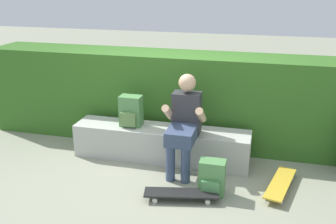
# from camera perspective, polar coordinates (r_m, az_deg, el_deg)

# --- Properties ---
(ground_plane) EXTENTS (24.00, 24.00, 0.00)m
(ground_plane) POSITION_cam_1_polar(r_m,az_deg,el_deg) (4.95, -1.82, -8.11)
(ground_plane) COLOR gray
(bench_main) EXTENTS (2.28, 0.45, 0.43)m
(bench_main) POSITION_cam_1_polar(r_m,az_deg,el_deg) (5.09, -1.01, -4.62)
(bench_main) COLOR #B1B3AA
(bench_main) RESTS_ON ground
(person_skater) EXTENTS (0.49, 0.62, 1.18)m
(person_skater) POSITION_cam_1_polar(r_m,az_deg,el_deg) (4.66, 2.39, -1.39)
(person_skater) COLOR #333338
(person_skater) RESTS_ON ground
(skateboard_near_person) EXTENTS (0.82, 0.36, 0.09)m
(skateboard_near_person) POSITION_cam_1_polar(r_m,az_deg,el_deg) (4.27, 1.97, -11.85)
(skateboard_near_person) COLOR black
(skateboard_near_person) RESTS_ON ground
(skateboard_beside_bench) EXTENTS (0.38, 0.82, 0.09)m
(skateboard_beside_bench) POSITION_cam_1_polar(r_m,az_deg,el_deg) (4.62, 16.14, -10.06)
(skateboard_beside_bench) COLOR gold
(skateboard_beside_bench) RESTS_ON ground
(backpack_on_bench) EXTENTS (0.28, 0.23, 0.40)m
(backpack_on_bench) POSITION_cam_1_polar(r_m,az_deg,el_deg) (5.04, -5.48, 0.07)
(backpack_on_bench) COLOR #51894C
(backpack_on_bench) RESTS_ON bench_main
(backpack_on_ground) EXTENTS (0.28, 0.23, 0.40)m
(backpack_on_ground) POSITION_cam_1_polar(r_m,az_deg,el_deg) (4.34, 6.46, -9.62)
(backpack_on_ground) COLOR #51894C
(backpack_on_ground) RESTS_ON ground
(hedge_row) EXTENTS (5.64, 0.70, 1.27)m
(hedge_row) POSITION_cam_1_polar(r_m,az_deg,el_deg) (5.53, 1.94, 2.05)
(hedge_row) COLOR #336521
(hedge_row) RESTS_ON ground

